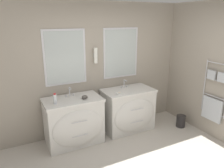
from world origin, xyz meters
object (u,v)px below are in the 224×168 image
vanity_right (129,110)px  toiletry_bottle (55,99)px  amenity_bowl (85,97)px  vanity_left (74,121)px  waste_bin (181,121)px

vanity_right → toiletry_bottle: 1.59m
toiletry_bottle → amenity_bowl: bearing=0.1°
vanity_left → vanity_right: bearing=0.0°
toiletry_bottle → amenity_bowl: (0.53, 0.00, -0.06)m
vanity_right → waste_bin: 1.20m
toiletry_bottle → waste_bin: (2.59, -0.36, -0.83)m
toiletry_bottle → waste_bin: bearing=-8.0°
vanity_right → toiletry_bottle: size_ratio=5.50×
vanity_left → toiletry_bottle: size_ratio=5.50×
vanity_left → waste_bin: 2.32m
vanity_left → waste_bin: (2.26, -0.43, -0.31)m
vanity_left → toiletry_bottle: (-0.33, -0.06, 0.52)m
vanity_left → amenity_bowl: amenity_bowl is taller
vanity_right → amenity_bowl: size_ratio=9.42×
vanity_right → amenity_bowl: amenity_bowl is taller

